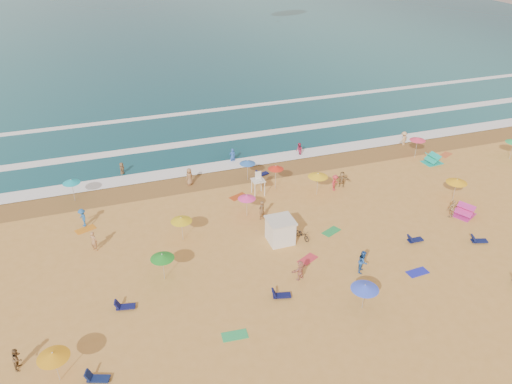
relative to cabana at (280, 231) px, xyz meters
name	(u,v)px	position (x,y,z in m)	size (l,w,h in m)	color
ground	(260,244)	(-1.77, 0.06, -1.00)	(220.00, 220.00, 0.00)	gold
ocean	(135,35)	(-1.77, 84.06, -1.00)	(220.00, 140.00, 0.18)	#0C4756
wet_sand	(220,178)	(-1.77, 12.56, -0.99)	(220.00, 220.00, 0.00)	olive
surf_foam	(201,144)	(-1.77, 21.38, -0.90)	(200.00, 18.70, 0.05)	white
cabana	(280,231)	(0.00, 0.00, 0.00)	(2.00, 2.00, 2.00)	white
cabana_roof	(281,220)	(0.00, 0.00, 1.06)	(2.20, 2.20, 0.12)	silver
bicycle	(302,235)	(1.90, -0.30, -0.58)	(0.56, 1.61, 0.84)	black
lifeguard_stand	(258,185)	(0.84, 8.08, 0.05)	(1.20, 1.20, 2.10)	white
beach_umbrellas	(273,211)	(-0.13, 1.42, 1.14)	(60.37, 28.51, 0.81)	#FF3860
loungers	(361,251)	(5.67, -3.64, -0.83)	(48.99, 23.46, 0.34)	#101450
towels	(276,256)	(-1.09, -1.88, -0.98)	(50.75, 23.79, 0.03)	red
popup_tents	(447,181)	(19.33, 3.44, -0.40)	(6.22, 12.16, 1.20)	#CB2D91
beachgoers	(270,200)	(1.12, 5.42, -0.20)	(49.66, 24.92, 2.13)	#2462AB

